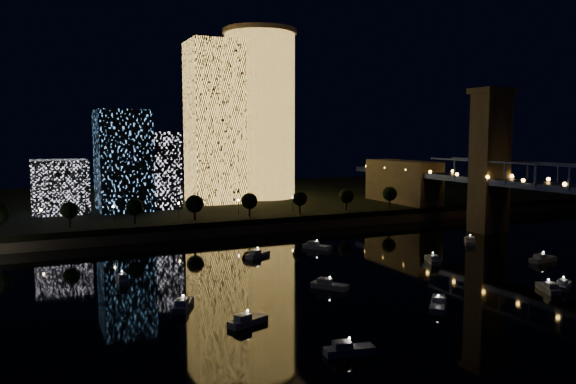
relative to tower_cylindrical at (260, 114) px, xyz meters
name	(u,v)px	position (x,y,z in m)	size (l,w,h in m)	color
ground	(431,287)	(-16.82, -144.45, -43.43)	(520.00, 520.00, 0.00)	black
far_bank	(216,201)	(-16.82, 15.55, -40.93)	(420.00, 160.00, 5.00)	black
seawall	(282,227)	(-16.82, -62.45, -41.93)	(420.00, 6.00, 3.00)	#6B5E4C
tower_cylindrical	(260,114)	(0.00, 0.00, 0.00)	(34.00, 34.00, 76.60)	#FFC051
tower_rectangular	(214,123)	(-25.22, -10.49, -4.31)	(21.45, 21.45, 68.24)	#FFC051
midrise_blocks	(89,171)	(-77.35, -20.62, -22.93)	(88.52, 34.85, 38.39)	white
motorboats	(382,275)	(-22.08, -133.14, -42.61)	(112.01, 80.34, 2.78)	silver
esplanade_trees	(181,205)	(-51.51, -56.45, -32.96)	(165.94, 6.69, 8.85)	black
street_lamps	(179,207)	(-50.82, -50.45, -34.40)	(132.70, 0.70, 5.65)	black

